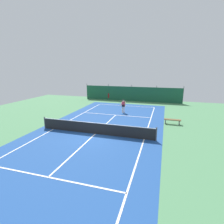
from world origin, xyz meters
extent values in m
plane|color=#4C8456|center=(0.00, 0.00, 0.00)|extent=(36.00, 36.00, 0.00)
cube|color=#1E478C|center=(0.00, 0.00, 0.00)|extent=(11.02, 26.60, 0.01)
cube|color=white|center=(0.00, 11.90, 0.01)|extent=(8.22, 0.10, 0.01)
cube|color=white|center=(-4.11, 0.00, 0.01)|extent=(0.10, 23.80, 0.01)
cube|color=white|center=(4.11, 0.00, 0.01)|extent=(0.10, 23.80, 0.01)
cube|color=white|center=(0.00, 6.40, 0.01)|extent=(8.22, 0.10, 0.01)
cube|color=white|center=(0.00, -6.40, 0.01)|extent=(8.22, 0.10, 0.01)
cube|color=white|center=(0.00, 0.00, 0.01)|extent=(0.10, 12.80, 0.01)
cube|color=white|center=(0.00, 11.75, 0.01)|extent=(0.10, 0.30, 0.01)
cube|color=black|center=(0.00, 0.00, 0.47)|extent=(9.92, 0.03, 0.95)
cube|color=white|center=(0.00, 0.00, 0.97)|extent=(9.92, 0.04, 0.05)
cylinder|color=#47474C|center=(-5.01, 0.00, 0.55)|extent=(0.10, 0.10, 1.10)
cylinder|color=#47474C|center=(5.01, 0.00, 0.55)|extent=(0.10, 0.10, 1.10)
cube|color=#195138|center=(0.00, 16.01, 1.20)|extent=(16.22, 0.06, 2.40)
cylinder|color=#595B60|center=(-8.11, 16.07, 1.35)|extent=(0.08, 0.08, 2.70)
cylinder|color=#595B60|center=(-4.05, 16.07, 1.35)|extent=(0.08, 0.08, 2.70)
cylinder|color=#595B60|center=(0.00, 16.07, 1.35)|extent=(0.08, 0.08, 2.70)
cylinder|color=#595B60|center=(4.05, 16.07, 1.35)|extent=(0.08, 0.08, 2.70)
cylinder|color=#595B60|center=(8.11, 16.07, 1.35)|extent=(0.08, 0.08, 2.70)
cube|color=#234C1E|center=(0.00, 16.61, 0.55)|extent=(14.60, 0.70, 1.10)
cylinder|color=beige|center=(0.67, 7.80, 0.41)|extent=(0.12, 0.12, 0.82)
cylinder|color=beige|center=(0.47, 7.82, 0.41)|extent=(0.12, 0.12, 0.82)
cylinder|color=black|center=(0.57, 7.81, 0.90)|extent=(0.40, 0.40, 0.22)
cube|color=#D1384C|center=(0.57, 7.81, 1.10)|extent=(0.38, 0.25, 0.56)
sphere|color=beige|center=(0.57, 7.81, 1.53)|extent=(0.22, 0.22, 0.22)
cylinder|color=black|center=(0.57, 7.81, 1.62)|extent=(0.23, 0.23, 0.04)
cylinder|color=beige|center=(0.80, 7.78, 1.13)|extent=(0.09, 0.09, 0.58)
cylinder|color=beige|center=(0.33, 7.72, 1.13)|extent=(0.16, 0.53, 0.41)
cylinder|color=black|center=(0.24, 7.43, 1.02)|extent=(0.07, 0.28, 0.13)
torus|color=teal|center=(0.24, 7.43, 1.24)|extent=(0.32, 0.17, 0.29)
sphere|color=#CCDB33|center=(-2.30, 6.05, 0.03)|extent=(0.07, 0.07, 0.07)
cube|color=maroon|center=(-3.25, 18.09, 0.72)|extent=(1.84, 4.22, 0.80)
cube|color=#2D333D|center=(-3.25, 18.09, 1.40)|extent=(1.55, 1.91, 0.56)
cylinder|color=black|center=(-2.33, 16.80, 0.32)|extent=(0.23, 0.64, 0.64)
cylinder|color=black|center=(-4.13, 16.78, 0.32)|extent=(0.23, 0.64, 0.64)
cylinder|color=black|center=(-2.36, 19.40, 0.32)|extent=(0.23, 0.64, 0.64)
cylinder|color=black|center=(-4.16, 19.38, 0.32)|extent=(0.23, 0.64, 0.64)
cube|color=brown|center=(6.31, 4.73, 0.45)|extent=(1.60, 0.40, 0.08)
cube|color=#4C4C51|center=(5.66, 4.73, 0.23)|extent=(0.08, 0.36, 0.45)
cube|color=#4C4C51|center=(6.96, 4.73, 0.23)|extent=(0.08, 0.36, 0.45)
camera|label=1|loc=(5.44, -13.07, 5.47)|focal=28.32mm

